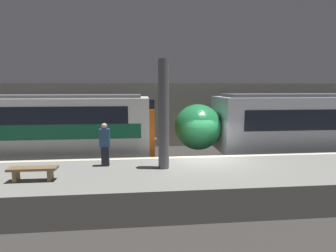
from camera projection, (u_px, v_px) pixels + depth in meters
name	position (u px, v px, depth m)	size (l,w,h in m)	color
ground_plane	(203.00, 179.00, 11.60)	(120.00, 120.00, 0.00)	#33302D
platform	(215.00, 183.00, 9.67)	(40.00, 3.76, 1.08)	slate
station_rear_barrier	(181.00, 115.00, 17.98)	(50.00, 0.15, 4.33)	#9E998E
support_pillar_near	(164.00, 115.00, 9.46)	(0.39, 0.39, 3.97)	#56565B
person_waiting	(105.00, 144.00, 9.88)	(0.38, 0.24, 1.65)	black
platform_bench	(33.00, 171.00, 8.34)	(1.50, 0.40, 0.45)	brown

